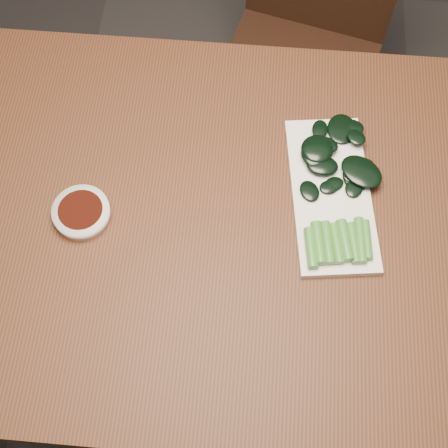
# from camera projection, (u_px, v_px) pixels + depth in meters

# --- Properties ---
(ground) EXTENTS (6.00, 6.00, 0.00)m
(ground) POSITION_uv_depth(u_px,v_px,m) (226.00, 333.00, 1.78)
(ground) COLOR #2F2C2C
(ground) RESTS_ON ground
(table) EXTENTS (1.40, 0.80, 0.75)m
(table) POSITION_uv_depth(u_px,v_px,m) (227.00, 236.00, 1.17)
(table) COLOR #492614
(table) RESTS_ON ground
(chair_far) EXTENTS (0.47, 0.47, 0.89)m
(chair_far) POSITION_uv_depth(u_px,v_px,m) (305.00, 42.00, 1.62)
(chair_far) COLOR black
(chair_far) RESTS_ON ground
(sauce_bowl) EXTENTS (0.10, 0.10, 0.03)m
(sauce_bowl) POSITION_uv_depth(u_px,v_px,m) (82.00, 213.00, 1.10)
(sauce_bowl) COLOR white
(sauce_bowl) RESTS_ON table
(serving_plate) EXTENTS (0.18, 0.33, 0.01)m
(serving_plate) POSITION_uv_depth(u_px,v_px,m) (331.00, 194.00, 1.12)
(serving_plate) COLOR white
(serving_plate) RESTS_ON table
(gai_lan) EXTENTS (0.17, 0.32, 0.02)m
(gai_lan) POSITION_uv_depth(u_px,v_px,m) (336.00, 189.00, 1.10)
(gai_lan) COLOR #40882F
(gai_lan) RESTS_ON serving_plate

